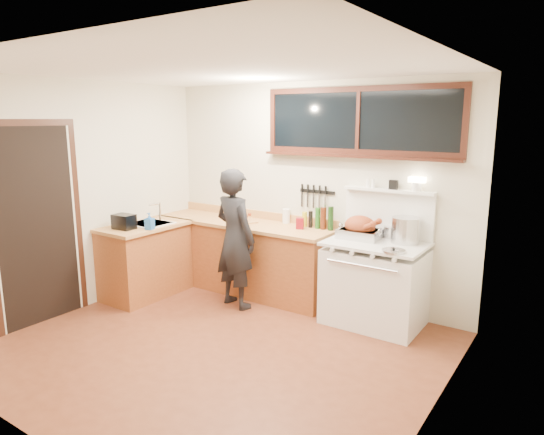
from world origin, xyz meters
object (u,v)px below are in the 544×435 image
Objects in this scene: man at (235,239)px; roast_turkey at (360,229)px; cutting_board at (242,218)px; vintage_stove at (375,281)px.

roast_turkey is (1.33, 0.50, 0.19)m from man.
roast_turkey reaches higher than cutting_board.
man is at bearing -61.52° from cutting_board.
cutting_board is at bearing 179.65° from vintage_stove.
vintage_stove reaches higher than cutting_board.
cutting_board is at bearing -178.29° from roast_turkey.
vintage_stove is 0.97× the size of man.
vintage_stove is at bearing 16.03° from man.
cutting_board is (-0.25, 0.45, 0.14)m from man.
man is (-1.54, -0.44, 0.35)m from vintage_stove.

